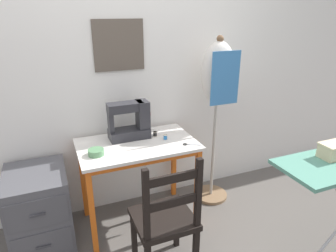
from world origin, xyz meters
TOP-DOWN VIEW (x-y plane):
  - ground_plane at (0.00, 0.00)m, footprint 14.00×14.00m
  - wall_back at (-0.00, 0.64)m, footprint 10.00×0.07m
  - sewing_table at (0.00, 0.27)m, footprint 0.94×0.58m
  - sewing_machine at (-0.01, 0.41)m, footprint 0.35×0.16m
  - fabric_bowl at (-0.34, 0.20)m, footprint 0.12×0.12m
  - scissors at (0.37, 0.10)m, footprint 0.14×0.09m
  - thread_spool_near_machine at (0.18, 0.37)m, footprint 0.04×0.04m
  - thread_spool_mid_table at (0.24, 0.27)m, footprint 0.04×0.04m
  - wooden_chair at (0.00, -0.31)m, footprint 0.40×0.38m
  - filing_cabinet at (-0.79, 0.32)m, footprint 0.44×0.54m
  - dress_form at (0.76, 0.36)m, footprint 0.32×0.32m
  - storage_box at (0.99, -0.67)m, footprint 0.18×0.12m

SIDE VIEW (x-z plane):
  - ground_plane at x=0.00m, z-range 0.00..0.00m
  - filing_cabinet at x=-0.79m, z-range 0.00..0.62m
  - wooden_chair at x=0.00m, z-range -0.03..0.90m
  - sewing_table at x=0.00m, z-range 0.27..1.01m
  - scissors at x=0.37m, z-range 0.74..0.75m
  - thread_spool_near_machine at x=0.18m, z-range 0.75..0.79m
  - thread_spool_mid_table at x=0.24m, z-range 0.75..0.79m
  - fabric_bowl at x=-0.34m, z-range 0.75..0.79m
  - sewing_machine at x=-0.01m, z-range 0.73..1.06m
  - storage_box at x=0.99m, z-range 0.88..0.98m
  - dress_form at x=0.76m, z-range 0.36..1.92m
  - wall_back at x=0.00m, z-range 0.00..2.55m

